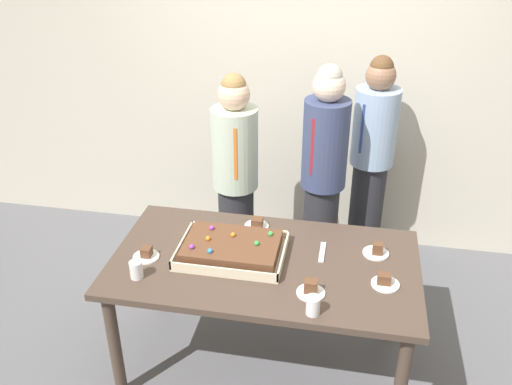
# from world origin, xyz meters

# --- Properties ---
(ground_plane) EXTENTS (12.00, 12.00, 0.00)m
(ground_plane) POSITION_xyz_m (0.00, 0.00, 0.00)
(ground_plane) COLOR #5B5B60
(interior_back_panel) EXTENTS (8.00, 0.12, 3.00)m
(interior_back_panel) POSITION_xyz_m (0.00, 1.60, 1.50)
(interior_back_panel) COLOR beige
(interior_back_panel) RESTS_ON ground_plane
(party_table) EXTENTS (1.73, 0.94, 0.79)m
(party_table) POSITION_xyz_m (0.00, 0.00, 0.70)
(party_table) COLOR #47382D
(party_table) RESTS_ON ground_plane
(sheet_cake) EXTENTS (0.60, 0.44, 0.11)m
(sheet_cake) POSITION_xyz_m (-0.19, 0.02, 0.83)
(sheet_cake) COLOR beige
(sheet_cake) RESTS_ON party_table
(plated_slice_near_left) EXTENTS (0.15, 0.15, 0.07)m
(plated_slice_near_left) POSITION_xyz_m (-0.11, 0.34, 0.81)
(plated_slice_near_left) COLOR white
(plated_slice_near_left) RESTS_ON party_table
(plated_slice_near_right) EXTENTS (0.15, 0.15, 0.07)m
(plated_slice_near_right) POSITION_xyz_m (0.66, -0.10, 0.81)
(plated_slice_near_right) COLOR white
(plated_slice_near_right) RESTS_ON party_table
(plated_slice_far_left) EXTENTS (0.15, 0.15, 0.08)m
(plated_slice_far_left) POSITION_xyz_m (0.62, 0.18, 0.81)
(plated_slice_far_left) COLOR white
(plated_slice_far_left) RESTS_ON party_table
(plated_slice_far_right) EXTENTS (0.15, 0.15, 0.08)m
(plated_slice_far_right) POSITION_xyz_m (0.29, -0.24, 0.81)
(plated_slice_far_right) COLOR white
(plated_slice_far_right) RESTS_ON party_table
(plated_slice_center_front) EXTENTS (0.15, 0.15, 0.07)m
(plated_slice_center_front) POSITION_xyz_m (-0.67, -0.09, 0.81)
(plated_slice_center_front) COLOR white
(plated_slice_center_front) RESTS_ON party_table
(drink_cup_nearest) EXTENTS (0.07, 0.07, 0.10)m
(drink_cup_nearest) POSITION_xyz_m (-0.65, -0.28, 0.84)
(drink_cup_nearest) COLOR white
(drink_cup_nearest) RESTS_ON party_table
(drink_cup_middle) EXTENTS (0.07, 0.07, 0.10)m
(drink_cup_middle) POSITION_xyz_m (0.31, -0.39, 0.84)
(drink_cup_middle) COLOR white
(drink_cup_middle) RESTS_ON party_table
(cake_server_utensil) EXTENTS (0.03, 0.20, 0.01)m
(cake_server_utensil) POSITION_xyz_m (0.31, 0.14, 0.79)
(cake_server_utensil) COLOR silver
(cake_server_utensil) RESTS_ON party_table
(person_serving_front) EXTENTS (0.32, 0.32, 1.61)m
(person_serving_front) POSITION_xyz_m (-0.35, 0.81, 0.85)
(person_serving_front) COLOR #28282D
(person_serving_front) RESTS_ON ground_plane
(person_green_shirt_behind) EXTENTS (0.31, 0.31, 1.68)m
(person_green_shirt_behind) POSITION_xyz_m (0.25, 0.91, 0.89)
(person_green_shirt_behind) COLOR #28282D
(person_green_shirt_behind) RESTS_ON ground_plane
(person_striped_tie_right) EXTENTS (0.31, 0.31, 1.67)m
(person_striped_tie_right) POSITION_xyz_m (0.58, 1.22, 0.88)
(person_striped_tie_right) COLOR #28282D
(person_striped_tie_right) RESTS_ON ground_plane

